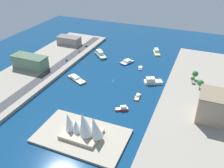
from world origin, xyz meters
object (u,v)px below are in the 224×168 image
at_px(yacht_sleek_gray, 141,68).
at_px(apartment_midrise_tan, 212,106).
at_px(water_taxi_orange, 138,97).
at_px(traffic_light_waterfront, 72,57).
at_px(ferry_white_commuter, 152,81).
at_px(sedan_silver, 45,73).
at_px(opera_landmark, 83,127).
at_px(catamaran_blue, 127,62).
at_px(terminal_long_green, 30,62).
at_px(hatchback_blue, 67,60).
at_px(carpark_squat_concrete, 69,40).
at_px(taxi_yellow_cab, 79,51).
at_px(tugboat_red, 122,109).
at_px(barge_flat_brown, 76,79).
at_px(ferry_green_doubledeck, 100,54).
at_px(suv_black, 86,46).
at_px(ferry_yellow_fast, 157,52).

xyz_separation_m(yacht_sleek_gray, apartment_midrise_tan, (-85.78, 76.12, 15.07)).
bearing_deg(water_taxi_orange, traffic_light_waterfront, -24.32).
xyz_separation_m(ferry_white_commuter, sedan_silver, (124.10, 32.64, 1.69)).
relative_size(apartment_midrise_tan, opera_landmark, 0.75).
xyz_separation_m(catamaran_blue, traffic_light_waterfront, (69.38, 26.29, 6.25)).
relative_size(terminal_long_green, hatchback_blue, 10.34).
bearing_deg(carpark_squat_concrete, taxi_yellow_cab, 143.67).
relative_size(water_taxi_orange, tugboat_red, 0.99).
relative_size(barge_flat_brown, ferry_green_doubledeck, 1.17).
distance_m(ferry_green_doubledeck, opera_landmark, 164.45).
distance_m(ferry_green_doubledeck, terminal_long_green, 96.19).
relative_size(carpark_squat_concrete, suv_black, 7.50).
bearing_deg(traffic_light_waterfront, water_taxi_orange, 155.68).
relative_size(ferry_green_doubledeck, carpark_squat_concrete, 0.67).
xyz_separation_m(water_taxi_orange, traffic_light_waterfront, (107.16, -48.43, 6.63)).
relative_size(ferry_green_doubledeck, traffic_light_waterfront, 3.71).
distance_m(ferry_yellow_fast, catamaran_blue, 55.23).
relative_size(tugboat_red, opera_landmark, 0.37).
xyz_separation_m(water_taxi_orange, apartment_midrise_tan, (-69.65, 11.12, 15.02)).
bearing_deg(yacht_sleek_gray, catamaran_blue, -24.18).
distance_m(tugboat_red, sedan_silver, 113.24).
distance_m(tugboat_red, opera_landmark, 50.66).
height_order(ferry_white_commuter, apartment_midrise_tan, apartment_midrise_tan).
relative_size(ferry_green_doubledeck, catamaran_blue, 1.16).
bearing_deg(opera_landmark, hatchback_blue, -52.84).
xyz_separation_m(ferry_green_doubledeck, apartment_midrise_tan, (-149.98, 92.57, 13.44)).
height_order(apartment_midrise_tan, taxi_yellow_cab, apartment_midrise_tan).
bearing_deg(water_taxi_orange, suv_black, -41.36).
relative_size(ferry_yellow_fast, ferry_green_doubledeck, 0.94).
xyz_separation_m(terminal_long_green, hatchback_blue, (-30.00, -35.01, -7.21)).
height_order(ferry_green_doubledeck, sedan_silver, ferry_green_doubledeck).
distance_m(ferry_yellow_fast, sedan_silver, 161.39).
height_order(suv_black, traffic_light_waterfront, traffic_light_waterfront).
bearing_deg(sedan_silver, yacht_sleek_gray, -148.22).
xyz_separation_m(ferry_yellow_fast, catamaran_blue, (29.09, 46.94, -0.62)).
xyz_separation_m(taxi_yellow_cab, traffic_light_waterfront, (-3.67, 27.34, 3.45)).
xyz_separation_m(yacht_sleek_gray, tugboat_red, (-8.46, 90.89, 0.57)).
bearing_deg(yacht_sleek_gray, barge_flat_brown, 42.14).
distance_m(yacht_sleek_gray, opera_landmark, 138.45).
bearing_deg(taxi_yellow_cab, sedan_silver, 84.96).
height_order(catamaran_blue, suv_black, suv_black).
bearing_deg(yacht_sleek_gray, hatchback_blue, 12.71).
height_order(terminal_long_green, hatchback_blue, terminal_long_green).
bearing_deg(apartment_midrise_tan, ferry_green_doubledeck, -31.68).
xyz_separation_m(ferry_white_commuter, apartment_midrise_tan, (-62.86, 46.07, 13.54)).
xyz_separation_m(apartment_midrise_tan, opera_landmark, (93.76, 61.73, -4.97)).
relative_size(ferry_yellow_fast, barge_flat_brown, 0.80).
relative_size(ferry_green_doubledeck, opera_landmark, 0.67).
distance_m(ferry_yellow_fast, opera_landmark, 195.34).
height_order(catamaran_blue, yacht_sleek_gray, catamaran_blue).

